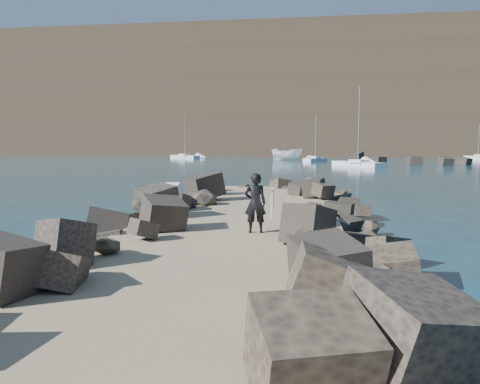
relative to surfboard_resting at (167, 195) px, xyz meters
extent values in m
plane|color=#0F384C|center=(3.22, -2.06, -1.04)|extent=(800.00, 800.00, 0.00)
cube|color=#8C7759|center=(3.22, -4.06, -0.74)|extent=(6.00, 26.00, 0.60)
cube|color=black|center=(0.32, -3.56, -0.54)|extent=(2.60, 22.00, 1.00)
cube|color=black|center=(6.12, -3.56, -0.54)|extent=(2.60, 22.00, 1.00)
cube|color=#2D4919|center=(13.22, 157.94, 14.96)|extent=(360.00, 140.00, 32.00)
cube|color=white|center=(0.00, 0.00, 0.00)|extent=(0.69, 2.30, 0.08)
imported|color=white|center=(1.89, 70.07, 0.08)|extent=(6.11, 3.20, 2.24)
imported|color=black|center=(3.87, -4.82, 0.36)|extent=(0.63, 0.46, 1.59)
cube|color=silver|center=(4.32, -4.82, 0.40)|extent=(0.15, 1.97, 0.62)
cube|color=white|center=(-19.81, 78.89, -0.79)|extent=(7.30, 6.19, 0.80)
cylinder|color=gray|center=(-19.81, 78.89, 3.90)|extent=(0.12, 0.12, 8.67)
cube|color=white|center=(-19.81, 78.31, -0.29)|extent=(2.52, 2.35, 0.44)
cube|color=white|center=(6.97, 64.06, -0.79)|extent=(4.28, 6.67, 0.80)
cylinder|color=gray|center=(6.97, 64.06, 3.25)|extent=(0.12, 0.12, 7.38)
cube|color=white|center=(6.97, 63.34, -0.29)|extent=(1.79, 2.16, 0.44)
cube|color=white|center=(12.15, 46.46, -0.79)|extent=(6.44, 8.57, 0.80)
cylinder|color=gray|center=(12.15, 46.46, 4.46)|extent=(0.12, 0.12, 9.80)
cube|color=white|center=(12.15, 45.56, -0.29)|extent=(2.54, 2.87, 0.44)
cube|color=white|center=(39.01, 80.82, -0.79)|extent=(4.14, 5.38, 0.80)
cylinder|color=gray|center=(39.01, 80.82, 2.66)|extent=(0.12, 0.12, 6.20)
cube|color=white|center=(39.01, 80.26, -0.29)|extent=(1.62, 1.81, 0.44)
cube|color=white|center=(-36.78, 149.94, 32.96)|extent=(10.00, 8.00, 4.00)
cube|color=white|center=(3.22, 162.94, 32.71)|extent=(8.00, 6.00, 3.50)
cube|color=white|center=(38.22, 145.94, 32.96)|extent=(12.00, 7.00, 4.00)
camera|label=1|loc=(5.15, -17.01, 1.90)|focal=35.00mm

